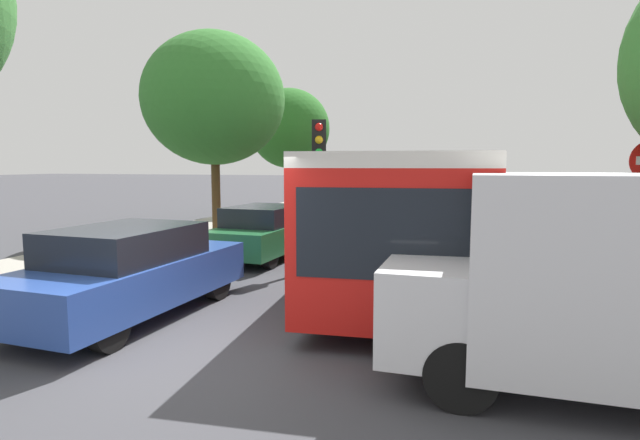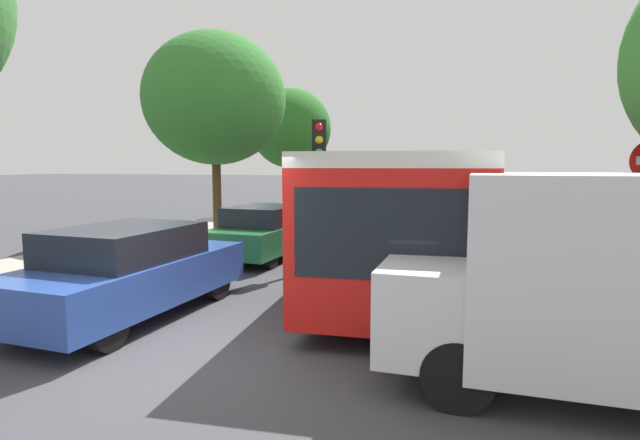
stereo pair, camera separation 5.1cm
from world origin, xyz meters
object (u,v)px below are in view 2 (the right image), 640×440
Objects in this scene: queued_car_silver at (359,200)px; queued_car_black at (379,193)px; queued_car_green at (266,231)px; tree_left_mid at (213,102)px; articulated_bus at (413,197)px; queued_car_blue at (129,271)px; traffic_light at (319,160)px; city_bus_rear at (410,175)px; tree_left_far at (293,131)px; queued_car_red at (326,211)px.

queued_car_black reaches higher than queued_car_silver.
queued_car_black reaches higher than queued_car_green.
articulated_bus is at bearing -6.75° from tree_left_mid.
queued_car_blue is 1.25× the size of traffic_light.
tree_left_mid is at bearing 23.24° from queued_car_blue.
queued_car_silver is 12.17m from traffic_light.
queued_car_silver is at bearing 66.01° from tree_left_mid.
queued_car_blue is at bearing -178.00° from queued_car_green.
articulated_bus is at bearing -163.39° from queued_car_black.
queued_car_silver is (0.05, -20.98, -0.72)m from city_bus_rear.
queued_car_silver is 4.68m from tree_left_far.
tree_left_mid reaches higher than queued_car_blue.
articulated_bus is 4.38m from queued_car_red.
queued_car_green is at bearing -73.61° from tree_left_far.
tree_left_far is at bearing 19.31° from queued_car_green.
queued_car_blue is at bearing -40.35° from traffic_light.
traffic_light reaches higher than queued_car_green.
tree_left_mid is at bearing 169.38° from queued_car_black.
articulated_bus is at bearing -50.16° from queued_car_green.
queued_car_black is 7.44m from tree_left_far.
traffic_light is (1.72, -32.91, 1.05)m from city_bus_rear.
queued_car_red is at bearing 29.34° from tree_left_mid.
tree_left_far is at bearing 154.09° from queued_car_black.
queued_car_green is 12.03m from tree_left_far.
queued_car_silver is 5.99m from queued_car_black.
queued_car_black is at bearing -170.54° from articulated_bus.
queued_car_red is at bearing -59.83° from tree_left_far.
queued_car_red is (0.10, 5.31, 0.05)m from queued_car_green.
queued_car_green is at bearing 2.00° from queued_car_blue.
articulated_bus is 8.68m from queued_car_blue.
queued_car_black is 14.42m from tree_left_mid.
queued_car_black is at bearing 2.79° from queued_car_blue.
queued_car_green is 5.31m from queued_car_red.
queued_car_blue is at bearing -69.69° from tree_left_mid.
queued_car_blue is (-3.54, -7.88, -0.75)m from articulated_bus.
queued_car_black is 0.65× the size of tree_left_mid.
city_bus_rear is (-3.45, 29.34, -0.03)m from articulated_bus.
queued_car_green is 2.69m from traffic_light.
city_bus_rear reaches higher than queued_car_silver.
city_bus_rear is at bearing 81.08° from tree_left_far.
traffic_light reaches higher than queued_car_silver.
tree_left_far is (0.04, 7.69, -0.45)m from tree_left_mid.
city_bus_rear is 31.95m from queued_car_green.
articulated_bus is 11.12m from tree_left_far.
queued_car_black is at bearing 3.87° from queued_car_silver.
queued_car_red is 0.96× the size of queued_car_black.
queued_car_blue is at bearing -178.07° from queued_car_red.
city_bus_rear is 26.64m from queued_car_red.
tree_left_mid reaches higher than queued_car_silver.
queued_car_black is at bearing 76.45° from tree_left_mid.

